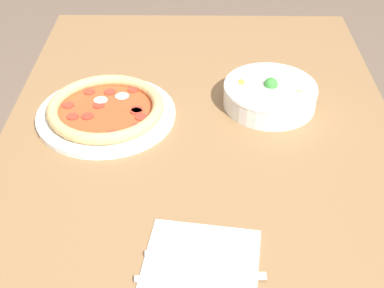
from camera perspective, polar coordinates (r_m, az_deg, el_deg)
dining_table at (r=1.22m, az=0.84°, el=-3.14°), size 1.21×0.86×0.76m
pizza at (r=1.21m, az=-9.16°, el=3.59°), size 0.31×0.31×0.04m
bowl at (r=1.24m, az=8.32°, el=5.34°), size 0.21×0.21×0.07m
napkin at (r=0.88m, az=0.93°, el=-13.00°), size 0.21×0.21×0.00m
fork at (r=0.90m, az=0.80°, el=-11.47°), size 0.02×0.18×0.00m
knife at (r=0.87m, az=0.31°, el=-14.06°), size 0.02×0.21×0.01m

